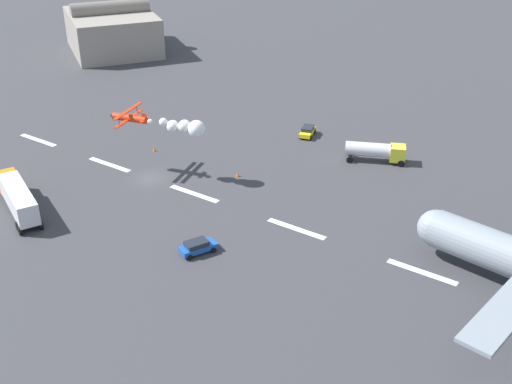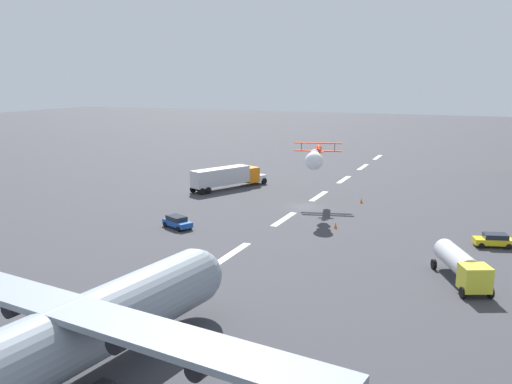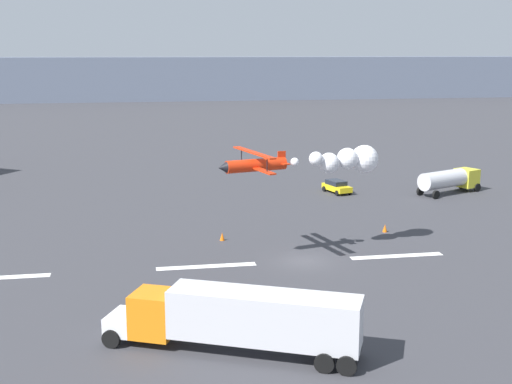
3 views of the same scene
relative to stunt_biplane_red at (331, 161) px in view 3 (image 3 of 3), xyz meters
name	(u,v)px [view 3 (image 3 of 3)]	position (x,y,z in m)	size (l,w,h in m)	color
ground_plane	(304,261)	(-2.89, -2.59, -7.87)	(440.00, 440.00, 0.00)	#38383D
runway_stripe_3	(206,266)	(-10.93, -2.59, -7.86)	(8.00, 0.90, 0.01)	white
runway_stripe_4	(397,256)	(5.14, -2.59, -7.86)	(8.00, 0.90, 0.01)	white
mountain_ridge_distant	(173,79)	(-2.89, 185.00, -0.52)	(396.00, 16.00, 14.70)	slate
stunt_biplane_red	(331,161)	(0.00, 0.00, 0.00)	(14.40, 7.23, 2.44)	red
semi_truck_orange	(240,317)	(-10.70, -18.70, -5.74)	(14.62, 8.74, 3.70)	silver
fuel_tanker_truck	(450,179)	(20.93, 20.54, -6.13)	(8.96, 5.95, 2.90)	yellow
airport_staff_sedan	(337,186)	(7.65, 23.30, -7.06)	(2.93, 4.49, 1.52)	yellow
traffic_cone_near	(222,236)	(-8.71, 4.75, -7.49)	(0.44, 0.44, 0.75)	orange
traffic_cone_far	(385,228)	(6.93, 4.96, -7.49)	(0.44, 0.44, 0.75)	orange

